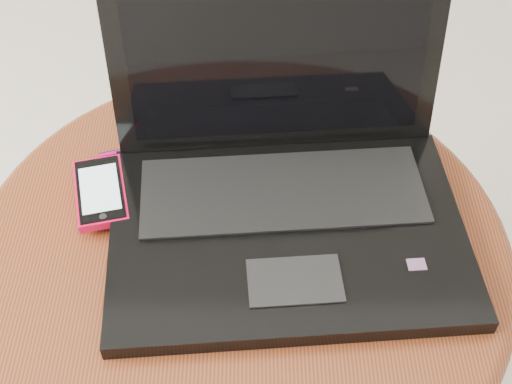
{
  "coord_description": "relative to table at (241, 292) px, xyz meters",
  "views": [
    {
      "loc": [
        0.0,
        -0.56,
        1.11
      ],
      "look_at": [
        0.0,
        -0.06,
        0.55
      ],
      "focal_mm": 48.54,
      "sensor_mm": 36.0,
      "label": 1
    }
  ],
  "objects": [
    {
      "name": "table",
      "position": [
        0.0,
        0.0,
        0.0
      ],
      "size": [
        0.62,
        0.62,
        0.49
      ],
      "color": "brown",
      "rests_on": "ground"
    },
    {
      "name": "laptop",
      "position": [
        0.05,
        0.05,
        0.15
      ],
      "size": [
        0.41,
        0.35,
        0.26
      ],
      "color": "black",
      "rests_on": "table"
    },
    {
      "name": "phone_black",
      "position": [
        -0.14,
        0.09,
        0.11
      ],
      "size": [
        0.08,
        0.11,
        0.01
      ],
      "color": "black",
      "rests_on": "table"
    },
    {
      "name": "phone_pink",
      "position": [
        -0.16,
        0.06,
        0.12
      ],
      "size": [
        0.08,
        0.12,
        0.01
      ],
      "color": "#E7093D",
      "rests_on": "phone_black"
    }
  ]
}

